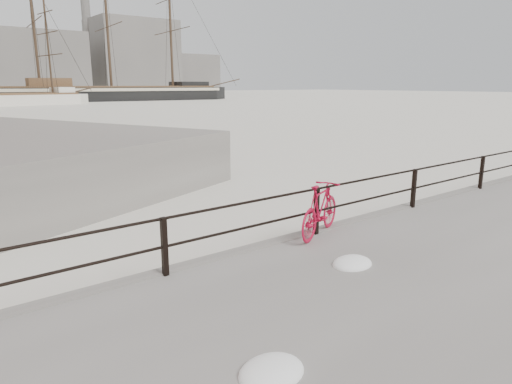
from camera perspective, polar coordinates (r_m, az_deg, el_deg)
ground at (r=12.60m, az=18.25°, el=-3.21°), size 400.00×400.00×0.00m
guardrail at (r=12.31m, az=19.12°, el=0.44°), size 28.00×0.10×1.00m
bicycle at (r=9.57m, az=8.04°, el=-2.15°), size 1.82×0.98×1.12m
barque_black at (r=101.52m, az=-17.49°, el=10.82°), size 61.28×24.80×33.84m
schooner_mid at (r=85.85m, az=-27.63°, el=9.58°), size 26.92×13.91×18.84m
industrial_west at (r=149.81m, az=-27.01°, el=14.09°), size 32.00×18.00×18.00m
industrial_mid at (r=165.26m, az=-15.09°, el=15.90°), size 26.00×20.00×24.00m
industrial_east at (r=179.77m, az=-8.67°, el=14.36°), size 20.00×16.00×14.00m
smokestack at (r=166.13m, az=-20.39°, el=18.99°), size 2.80×2.80×44.00m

